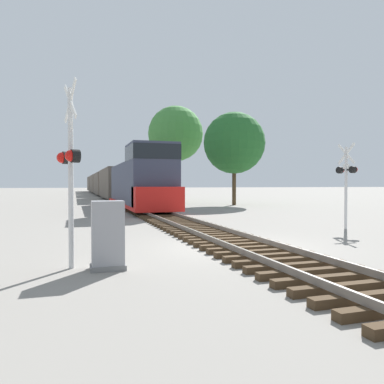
% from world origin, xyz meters
% --- Properties ---
extents(ground_plane, '(400.00, 400.00, 0.00)m').
position_xyz_m(ground_plane, '(0.00, 0.00, 0.00)').
color(ground_plane, gray).
extents(rail_track_bed, '(2.60, 160.00, 0.31)m').
position_xyz_m(rail_track_bed, '(0.00, -0.00, 0.14)').
color(rail_track_bed, '#42301E').
rests_on(rail_track_bed, ground).
extents(freight_train, '(3.02, 87.00, 4.60)m').
position_xyz_m(freight_train, '(0.00, 53.68, 2.03)').
color(freight_train, '#33384C').
rests_on(freight_train, ground).
extents(crossing_signal_near, '(0.55, 1.01, 4.36)m').
position_xyz_m(crossing_signal_near, '(-4.94, -1.57, 2.47)').
color(crossing_signal_near, silver).
rests_on(crossing_signal_near, ground).
extents(crossing_signal_far, '(0.45, 1.01, 3.75)m').
position_xyz_m(crossing_signal_far, '(6.47, 2.79, 2.32)').
color(crossing_signal_far, silver).
rests_on(crossing_signal_far, ground).
extents(relay_cabinet, '(0.79, 0.57, 1.59)m').
position_xyz_m(relay_cabinet, '(-4.11, -1.95, 0.78)').
color(relay_cabinet, slate).
rests_on(relay_cabinet, ground).
extents(tree_far_right, '(5.75, 5.75, 8.70)m').
position_xyz_m(tree_far_right, '(9.48, 21.56, 5.82)').
color(tree_far_right, '#473521').
rests_on(tree_far_right, ground).
extents(tree_mid_background, '(6.25, 6.25, 10.83)m').
position_xyz_m(tree_mid_background, '(6.20, 30.51, 7.68)').
color(tree_mid_background, '#473521').
rests_on(tree_mid_background, ground).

